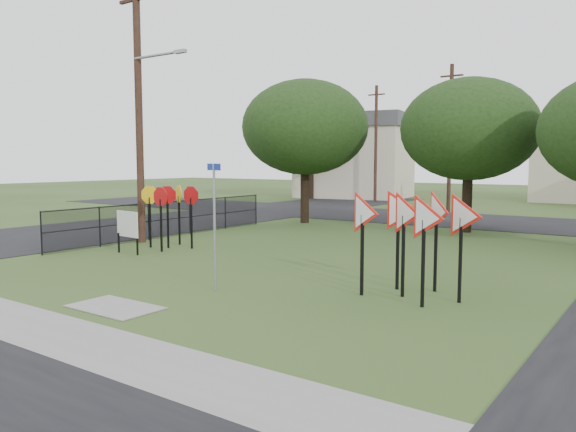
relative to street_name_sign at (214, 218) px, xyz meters
The scene contains 17 objects.
ground 1.87m from the street_name_sign, 169.78° to the right, with size 140.00×140.00×0.00m, color #2C461A.
sidewalk 4.69m from the street_name_sign, 98.02° to the right, with size 30.00×1.60×0.02m, color gray.
street_left 16.12m from the street_name_sign, 141.88° to the left, with size 8.00×50.00×0.02m, color black.
street_far 19.98m from the street_name_sign, 91.75° to the left, with size 60.00×8.00×0.02m, color black.
curb_pad 3.12m from the street_name_sign, 103.60° to the right, with size 2.00×1.20×0.02m, color gray.
street_name_sign is the anchor object (origin of this frame).
stop_sign_cluster 7.16m from the street_name_sign, 145.77° to the left, with size 2.16×1.77×2.28m.
yield_sign_cluster 4.73m from the street_name_sign, 26.65° to the left, with size 3.14×2.15×2.50m.
info_board 6.57m from the street_name_sign, 159.60° to the left, with size 1.17×0.14×1.46m.
utility_pole_main 9.62m from the street_name_sign, 150.78° to the left, with size 3.55×0.33×10.00m.
far_pole_a 24.20m from the street_name_sign, 96.23° to the left, with size 1.40×0.24×9.00m.
far_pole_c 31.84m from the street_name_sign, 109.54° to the left, with size 1.40×0.24×9.00m.
fence_run 10.30m from the street_name_sign, 143.20° to the left, with size 0.05×11.55×1.50m.
house_left 36.95m from the street_name_sign, 113.32° to the left, with size 10.58×8.88×7.20m.
tree_near_left 15.69m from the street_name_sign, 115.44° to the left, with size 6.40×6.40×7.27m.
tree_near_mid 15.21m from the street_name_sign, 84.66° to the left, with size 6.00×6.00×6.80m.
tree_far_left 34.36m from the street_name_sign, 119.06° to the left, with size 6.80×6.80×7.73m.
Camera 1 is at (9.88, -9.89, 3.13)m, focal length 35.00 mm.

